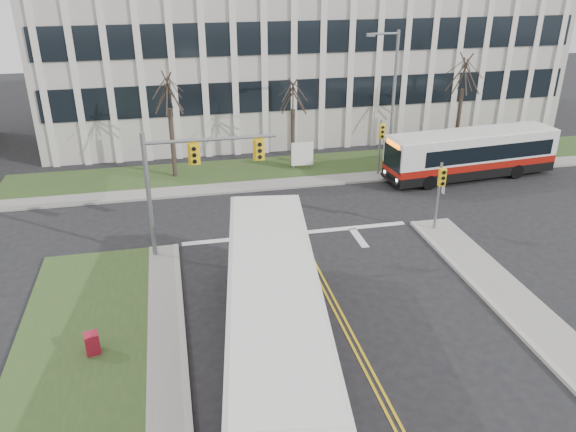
# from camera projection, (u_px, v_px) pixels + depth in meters

# --- Properties ---
(ground) EXTENTS (120.00, 120.00, 0.00)m
(ground) POSITION_uv_depth(u_px,v_px,m) (344.00, 323.00, 22.26)
(ground) COLOR black
(ground) RESTS_ON ground
(sidewalk_cross) EXTENTS (44.00, 1.60, 0.14)m
(sidewalk_cross) POSITION_uv_depth(u_px,v_px,m) (347.00, 179.00, 36.70)
(sidewalk_cross) COLOR #9E9B93
(sidewalk_cross) RESTS_ON ground
(building_lawn) EXTENTS (44.00, 5.00, 0.12)m
(building_lawn) POSITION_uv_depth(u_px,v_px,m) (335.00, 165.00, 39.19)
(building_lawn) COLOR #304D21
(building_lawn) RESTS_ON ground
(office_building) EXTENTS (40.00, 16.00, 12.00)m
(office_building) POSITION_uv_depth(u_px,v_px,m) (297.00, 52.00, 47.37)
(office_building) COLOR #B5B0A7
(office_building) RESTS_ON ground
(mast_arm_signal) EXTENTS (6.11, 0.38, 6.20)m
(mast_arm_signal) POSITION_uv_depth(u_px,v_px,m) (184.00, 172.00, 25.77)
(mast_arm_signal) COLOR slate
(mast_arm_signal) RESTS_ON ground
(signal_pole_near) EXTENTS (0.34, 0.39, 3.80)m
(signal_pole_near) POSITION_uv_depth(u_px,v_px,m) (440.00, 187.00, 28.73)
(signal_pole_near) COLOR slate
(signal_pole_near) RESTS_ON ground
(signal_pole_far) EXTENTS (0.34, 0.39, 3.80)m
(signal_pole_far) POSITION_uv_depth(u_px,v_px,m) (381.00, 140.00, 36.28)
(signal_pole_far) COLOR slate
(signal_pole_far) RESTS_ON ground
(streetlight) EXTENTS (2.15, 0.25, 9.20)m
(streetlight) POSITION_uv_depth(u_px,v_px,m) (391.00, 95.00, 36.03)
(streetlight) COLOR slate
(streetlight) RESTS_ON ground
(directory_sign) EXTENTS (1.50, 0.12, 2.00)m
(directory_sign) POSITION_uv_depth(u_px,v_px,m) (302.00, 154.00, 37.80)
(directory_sign) COLOR slate
(directory_sign) RESTS_ON ground
(tree_left) EXTENTS (1.80, 1.80, 7.70)m
(tree_left) POSITION_uv_depth(u_px,v_px,m) (168.00, 94.00, 34.80)
(tree_left) COLOR #42352B
(tree_left) RESTS_ON ground
(tree_mid) EXTENTS (1.80, 1.80, 6.82)m
(tree_mid) POSITION_uv_depth(u_px,v_px,m) (293.00, 98.00, 36.78)
(tree_mid) COLOR #42352B
(tree_mid) RESTS_ON ground
(tree_right) EXTENTS (1.80, 1.80, 8.25)m
(tree_right) POSITION_uv_depth(u_px,v_px,m) (464.00, 75.00, 38.47)
(tree_right) COLOR #42352B
(tree_right) RESTS_ON ground
(bus_main) EXTENTS (4.81, 14.03, 3.67)m
(bus_main) POSITION_uv_depth(u_px,v_px,m) (274.00, 322.00, 19.21)
(bus_main) COLOR silver
(bus_main) RESTS_ON ground
(bus_cross) EXTENTS (11.62, 3.56, 3.05)m
(bus_cross) POSITION_uv_depth(u_px,v_px,m) (471.00, 155.00, 36.50)
(bus_cross) COLOR silver
(bus_cross) RESTS_ON ground
(newspaper_box_red) EXTENTS (0.58, 0.55, 0.95)m
(newspaper_box_red) POSITION_uv_depth(u_px,v_px,m) (92.00, 345.00, 20.27)
(newspaper_box_red) COLOR maroon
(newspaper_box_red) RESTS_ON ground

